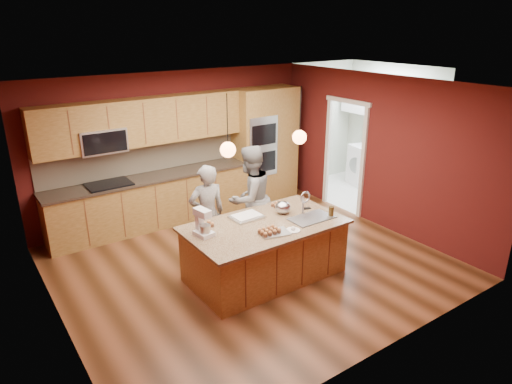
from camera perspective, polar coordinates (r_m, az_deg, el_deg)
floor at (r=7.15m, az=-0.69°, el=-8.88°), size 5.50×5.50×0.00m
ceiling at (r=6.28m, az=-0.80°, el=13.12°), size 5.50×5.50×0.00m
wall_back at (r=8.69m, az=-10.05°, el=5.80°), size 5.50×0.00×5.50m
wall_front at (r=4.89m, az=16.01°, el=-6.53°), size 5.50×0.00×5.50m
wall_left at (r=5.65m, az=-24.60°, el=-3.91°), size 0.00×5.00×5.00m
wall_right at (r=8.38m, az=15.10°, el=4.85°), size 0.00×5.00×5.00m
cabinet_run at (r=8.32m, az=-13.38°, el=2.27°), size 3.74×0.64×2.30m
oven_column at (r=9.39m, az=1.11°, el=5.94°), size 1.30×0.62×2.30m
doorway_trim at (r=8.96m, az=10.99°, el=4.18°), size 0.08×1.11×2.20m
laundry_room at (r=10.21m, az=16.25°, el=10.92°), size 2.60×2.70×2.70m
pendant_left at (r=5.76m, az=-3.53°, el=5.34°), size 0.20×0.20×0.80m
pendant_right at (r=6.42m, az=5.45°, el=6.87°), size 0.20×0.20×0.80m
island at (r=6.64m, az=1.23°, el=-7.15°), size 2.25×1.27×1.21m
person_left at (r=6.95m, az=-6.13°, el=-2.76°), size 0.61×0.44×1.55m
person_right at (r=7.29m, az=-0.77°, el=-0.78°), size 0.95×0.80×1.72m
stand_mixer at (r=6.10m, az=-6.64°, el=-4.01°), size 0.23×0.30×0.37m
sheet_cake at (r=6.64m, az=-1.19°, el=-3.08°), size 0.46×0.35×0.05m
cooling_rack at (r=6.17m, az=2.35°, el=-5.10°), size 0.44×0.36×0.02m
mixing_bowl at (r=6.78m, az=3.38°, el=-1.93°), size 0.23×0.23×0.20m
plate at (r=6.27m, az=4.64°, el=-4.79°), size 0.20×0.20×0.01m
tumbler at (r=6.77m, az=9.38°, el=-2.39°), size 0.08×0.08×0.15m
phone at (r=7.01m, az=6.39°, el=-2.03°), size 0.13×0.09×0.01m
cupcakes_left at (r=6.38m, az=-6.33°, el=-4.11°), size 0.23×0.16×0.07m
cupcakes_rack at (r=6.13m, az=1.66°, el=-4.86°), size 0.29×0.22×0.07m
cupcakes_right at (r=7.04m, az=2.89°, el=-1.62°), size 0.21×0.21×0.06m
washer at (r=10.21m, az=16.30°, el=2.69°), size 0.80×0.82×1.06m
dryer at (r=10.67m, az=13.36°, el=3.29°), size 0.67×0.69×0.91m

